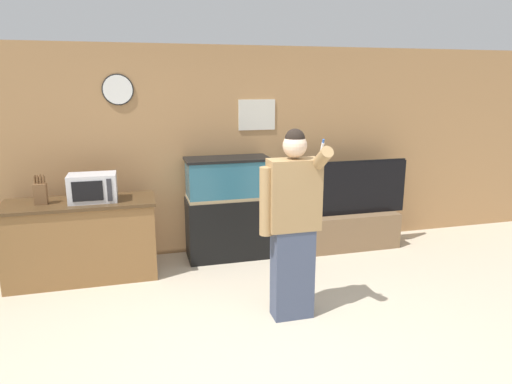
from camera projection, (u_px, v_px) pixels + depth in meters
ground_plane at (278, 352)px, 3.74m from camera, size 18.00×18.00×0.00m
wall_back_paneled at (218, 151)px, 5.79m from camera, size 10.00×0.08×2.60m
counter_island at (82, 240)px, 5.07m from camera, size 1.62×0.64×0.89m
microwave at (93, 188)px, 4.94m from camera, size 0.50×0.33×0.30m
knife_block at (40, 193)px, 4.83m from camera, size 0.13×0.10×0.32m
aquarium_on_stand at (228, 208)px, 5.66m from camera, size 1.03×0.48×1.27m
tv_on_stand at (349, 222)px, 6.03m from camera, size 1.57×0.40×1.17m
person_standing at (292, 223)px, 4.11m from camera, size 0.56×0.42×1.77m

